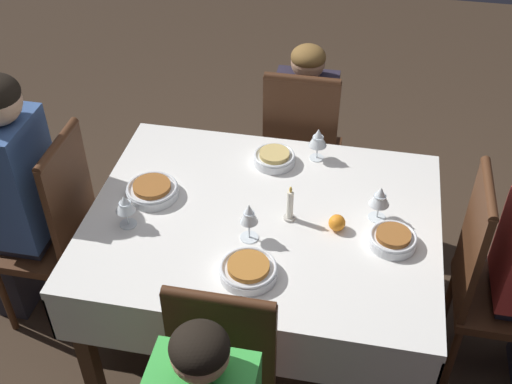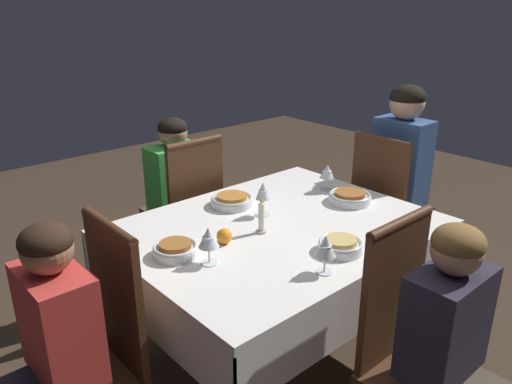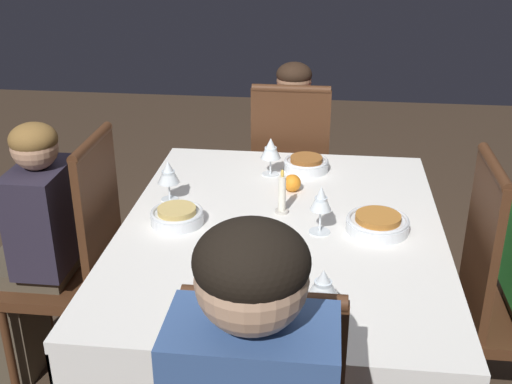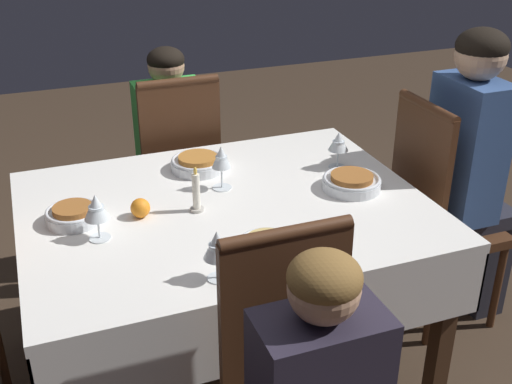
% 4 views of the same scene
% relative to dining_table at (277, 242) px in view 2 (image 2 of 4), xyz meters
% --- Properties ---
extents(ground_plane, '(8.00, 8.00, 0.00)m').
position_rel_dining_table_xyz_m(ground_plane, '(0.00, 0.00, -0.64)').
color(ground_plane, '#3D2D21').
extents(dining_table, '(1.36, 1.06, 0.72)m').
position_rel_dining_table_xyz_m(dining_table, '(0.00, 0.00, 0.00)').
color(dining_table, white).
rests_on(dining_table, ground_plane).
extents(chair_east, '(0.38, 0.38, 0.99)m').
position_rel_dining_table_xyz_m(chair_east, '(0.89, 0.02, -0.12)').
color(chair_east, '#472816').
rests_on(chair_east, ground_plane).
extents(chair_north, '(0.38, 0.38, 0.99)m').
position_rel_dining_table_xyz_m(chair_north, '(0.01, 0.74, -0.12)').
color(chair_north, '#472816').
rests_on(chair_north, ground_plane).
extents(chair_west, '(0.38, 0.38, 0.99)m').
position_rel_dining_table_xyz_m(chair_west, '(-0.89, -0.02, -0.12)').
color(chair_west, '#472816').
rests_on(chair_west, ground_plane).
extents(chair_south, '(0.38, 0.38, 0.99)m').
position_rel_dining_table_xyz_m(chair_south, '(-0.05, -0.74, -0.12)').
color(chair_south, '#472816').
rests_on(chair_south, ground_plane).
extents(person_adult_denim, '(0.34, 0.30, 1.24)m').
position_rel_dining_table_xyz_m(person_adult_denim, '(1.04, 0.02, 0.06)').
color(person_adult_denim, '#282833').
rests_on(person_adult_denim, ground_plane).
extents(person_child_green, '(0.30, 0.33, 1.07)m').
position_rel_dining_table_xyz_m(person_child_green, '(0.01, 0.90, -0.05)').
color(person_child_green, '#4C4233').
rests_on(person_child_green, ground_plane).
extents(person_child_red, '(0.33, 0.30, 1.04)m').
position_rel_dining_table_xyz_m(person_child_red, '(-1.06, -0.02, -0.07)').
color(person_child_red, '#282833').
rests_on(person_child_red, ground_plane).
extents(person_child_dark, '(0.30, 0.33, 1.03)m').
position_rel_dining_table_xyz_m(person_child_dark, '(-0.05, -0.91, -0.07)').
color(person_child_dark, '#4C4233').
rests_on(person_child_dark, ground_plane).
extents(bowl_east, '(0.21, 0.21, 0.06)m').
position_rel_dining_table_xyz_m(bowl_east, '(0.46, -0.04, 0.11)').
color(bowl_east, silver).
rests_on(bowl_east, dining_table).
extents(wine_glass_east, '(0.08, 0.08, 0.14)m').
position_rel_dining_table_xyz_m(wine_glass_east, '(0.50, 0.14, 0.19)').
color(wine_glass_east, white).
rests_on(wine_glass_east, dining_table).
extents(bowl_north, '(0.20, 0.20, 0.06)m').
position_rel_dining_table_xyz_m(bowl_north, '(-0.01, 0.31, 0.11)').
color(bowl_north, silver).
rests_on(bowl_north, dining_table).
extents(wine_glass_north, '(0.07, 0.07, 0.16)m').
position_rel_dining_table_xyz_m(wine_glass_north, '(0.03, 0.13, 0.20)').
color(wine_glass_north, white).
rests_on(wine_glass_north, dining_table).
extents(bowl_west, '(0.18, 0.18, 0.06)m').
position_rel_dining_table_xyz_m(bowl_west, '(-0.50, 0.06, 0.11)').
color(bowl_west, silver).
rests_on(bowl_west, dining_table).
extents(wine_glass_west, '(0.08, 0.08, 0.15)m').
position_rel_dining_table_xyz_m(wine_glass_west, '(-0.43, -0.08, 0.19)').
color(wine_glass_west, white).
rests_on(wine_glass_west, dining_table).
extents(bowl_south, '(0.18, 0.18, 0.06)m').
position_rel_dining_table_xyz_m(bowl_south, '(0.02, -0.35, 0.11)').
color(bowl_south, silver).
rests_on(bowl_south, dining_table).
extents(wine_glass_south, '(0.08, 0.08, 0.15)m').
position_rel_dining_table_xyz_m(wine_glass_south, '(-0.16, -0.42, 0.19)').
color(wine_glass_south, white).
rests_on(wine_glass_south, dining_table).
extents(candle_centerpiece, '(0.05, 0.05, 0.16)m').
position_rel_dining_table_xyz_m(candle_centerpiece, '(-0.10, -0.01, 0.15)').
color(candle_centerpiece, beige).
rests_on(candle_centerpiece, dining_table).
extents(orange_fruit, '(0.06, 0.06, 0.06)m').
position_rel_dining_table_xyz_m(orange_fruit, '(-0.29, 0.02, 0.12)').
color(orange_fruit, orange).
rests_on(orange_fruit, dining_table).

